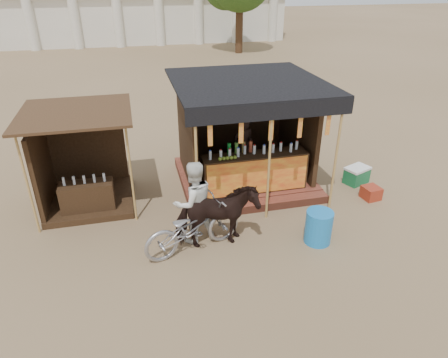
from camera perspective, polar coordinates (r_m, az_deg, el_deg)
name	(u,v)px	position (r m, az deg, el deg)	size (l,w,h in m)	color
ground	(243,266)	(7.97, 2.77, -12.28)	(120.00, 120.00, 0.00)	#846B4C
main_stall	(245,147)	(10.45, 3.08, 4.56)	(3.60, 3.61, 2.78)	brown
secondary_stall	(79,172)	(10.13, -20.01, 0.97)	(2.40, 2.40, 2.38)	#362213
cow	(216,217)	(8.09, -1.08, -5.45)	(0.75, 1.65, 1.40)	black
motorbike	(193,227)	(8.07, -4.47, -6.90)	(0.73, 2.08, 1.10)	#9899A0
bystander	(194,203)	(8.19, -4.34, -3.39)	(0.88, 0.68, 1.81)	silver
blue_barrel	(318,227)	(8.61, 13.35, -6.68)	(0.56, 0.56, 0.73)	#1974C1
red_crate	(371,193)	(10.68, 20.26, -1.86)	(0.40, 0.40, 0.32)	maroon
cooler	(357,175)	(11.31, 18.43, 0.55)	(0.76, 0.65, 0.46)	#166638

